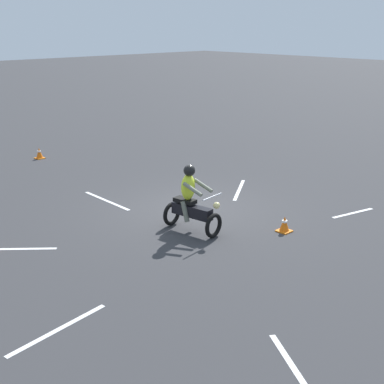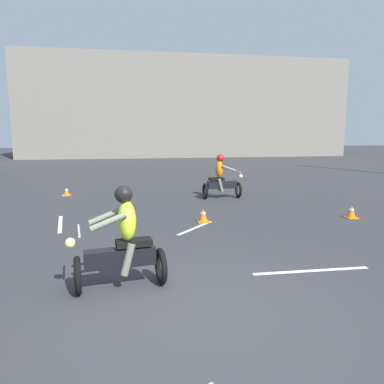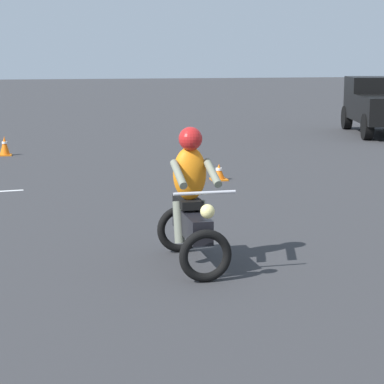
{
  "view_description": "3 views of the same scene",
  "coord_description": "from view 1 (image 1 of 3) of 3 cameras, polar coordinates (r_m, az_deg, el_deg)",
  "views": [
    {
      "loc": [
        -9.86,
        9.38,
        4.86
      ],
      "look_at": [
        -1.07,
        1.03,
        1.0
      ],
      "focal_mm": 50.0,
      "sensor_mm": 36.0,
      "label": 1
    },
    {
      "loc": [
        -0.97,
        -4.7,
        2.45
      ],
      "look_at": [
        0.77,
        4.89,
        0.9
      ],
      "focal_mm": 35.0,
      "sensor_mm": 36.0,
      "label": 2
    },
    {
      "loc": [
        11.08,
        7.07,
        2.52
      ],
      "look_at": [
        2.62,
        8.74,
        0.9
      ],
      "focal_mm": 70.0,
      "sensor_mm": 36.0,
      "label": 3
    }
  ],
  "objects": [
    {
      "name": "lane_stripe_e",
      "position": [
        15.43,
        -9.1,
        -0.92
      ],
      "size": [
        2.18,
        0.15,
        0.01
      ],
      "primitive_type": "cube",
      "rotation": [
        0.0,
        0.0,
        1.55
      ],
      "color": "silver",
      "rests_on": "ground"
    },
    {
      "name": "ground_plane",
      "position": [
        14.45,
        0.04,
        -1.99
      ],
      "size": [
        120.0,
        120.0,
        0.0
      ],
      "primitive_type": "plane",
      "color": "#333335"
    },
    {
      "name": "lane_stripe_s",
      "position": [
        14.89,
        16.79,
        -2.16
      ],
      "size": [
        0.43,
        1.43,
        0.01
      ],
      "primitive_type": "cube",
      "rotation": [
        0.0,
        0.0,
        6.05
      ],
      "color": "silver",
      "rests_on": "ground"
    },
    {
      "name": "motorcycle_rider_foreground",
      "position": [
        12.83,
        -0.12,
        -1.14
      ],
      "size": [
        1.55,
        0.82,
        1.66
      ],
      "rotation": [
        0.0,
        0.0,
        1.7
      ],
      "color": "black",
      "rests_on": "ground"
    },
    {
      "name": "lane_stripe_nw",
      "position": [
        8.56,
        10.25,
        -17.23
      ],
      "size": [
        1.24,
        0.8,
        0.01
      ],
      "primitive_type": "cube",
      "rotation": [
        0.0,
        0.0,
        4.17
      ],
      "color": "silver",
      "rests_on": "ground"
    },
    {
      "name": "lane_stripe_n",
      "position": [
        9.41,
        -14.05,
        -14.02
      ],
      "size": [
        0.38,
        2.0,
        0.01
      ],
      "primitive_type": "cube",
      "rotation": [
        0.0,
        0.0,
        3.28
      ],
      "color": "silver",
      "rests_on": "ground"
    },
    {
      "name": "lane_stripe_se",
      "position": [
        16.28,
        5.05,
        0.24
      ],
      "size": [
        1.27,
        1.79,
        0.01
      ],
      "primitive_type": "cube",
      "rotation": [
        0.0,
        0.0,
        6.88
      ],
      "color": "silver",
      "rests_on": "ground"
    },
    {
      "name": "lane_stripe_ne",
      "position": [
        12.67,
        -17.91,
        -5.79
      ],
      "size": [
        1.17,
        1.3,
        0.01
      ],
      "primitive_type": "cube",
      "rotation": [
        0.0,
        0.0,
        2.42
      ],
      "color": "silver",
      "rests_on": "ground"
    },
    {
      "name": "traffic_cone_far_right",
      "position": [
        13.16,
        9.84,
        -3.41
      ],
      "size": [
        0.32,
        0.32,
        0.39
      ],
      "color": "orange",
      "rests_on": "ground"
    },
    {
      "name": "traffic_cone_mid_center",
      "position": [
        20.75,
        -15.97,
        3.99
      ],
      "size": [
        0.32,
        0.32,
        0.41
      ],
      "color": "orange",
      "rests_on": "ground"
    }
  ]
}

